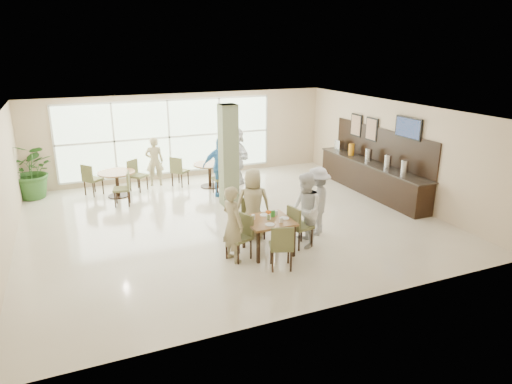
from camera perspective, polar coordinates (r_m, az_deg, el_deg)
name	(u,v)px	position (r m, az deg, el deg)	size (l,w,h in m)	color
ground	(231,220)	(11.72, -3.20, -3.58)	(10.00, 10.00, 0.00)	beige
room_shell	(229,156)	(11.21, -3.35, 4.55)	(10.00, 10.00, 10.00)	white
window_bank	(169,137)	(15.35, -10.79, 6.75)	(7.00, 0.04, 7.00)	silver
column	(228,156)	(12.51, -3.46, 4.53)	(0.45, 0.45, 2.80)	#6E7853
main_table	(268,224)	(9.74, 1.55, -3.97)	(0.97, 0.97, 0.75)	brown
round_table_left	(117,178)	(14.00, -17.01, 1.71)	(1.08, 1.08, 0.75)	brown
round_table_right	(210,170)	(14.41, -5.82, 2.80)	(1.02, 1.02, 0.75)	brown
chairs_main_table	(269,232)	(9.81, 1.57, -4.98)	(2.05, 2.11, 0.95)	brown
chairs_table_left	(118,181)	(14.00, -16.89, 1.31)	(1.94, 1.89, 0.95)	brown
chairs_table_right	(209,172)	(14.46, -5.88, 2.52)	(2.17, 1.87, 0.95)	brown
tabletop_clutter	(271,216)	(9.71, 1.84, -3.08)	(0.76, 0.75, 0.21)	white
buffet_counter	(371,175)	(14.14, 14.24, 2.03)	(0.64, 4.70, 1.95)	black
wall_tv	(408,128)	(13.12, 18.51, 7.61)	(0.06, 1.00, 0.58)	black
framed_art_a	(372,129)	(14.39, 14.25, 7.61)	(0.05, 0.55, 0.70)	black
framed_art_b	(356,125)	(15.03, 12.42, 8.16)	(0.05, 0.55, 0.70)	black
potted_plant	(32,171)	(14.69, -26.17, 2.41)	(1.48, 1.48, 1.65)	#306126
teen_left	(233,224)	(9.33, -2.93, -4.03)	(0.59, 0.39, 1.61)	tan
teen_far	(253,204)	(10.46, -0.38, -1.46)	(0.80, 0.44, 1.64)	tan
teen_right	(305,210)	(10.07, 6.17, -2.27)	(0.81, 0.63, 1.66)	white
teen_standing	(317,201)	(10.75, 7.65, -1.13)	(1.05, 0.60, 1.62)	#AEAEB0
adult_a	(220,167)	(13.46, -4.52, 3.16)	(1.02, 0.58, 1.75)	#448ECC
adult_b	(236,155)	(14.71, -2.55, 4.59)	(1.68, 0.72, 1.81)	white
adult_standing	(155,161)	(14.77, -12.57, 3.75)	(0.57, 0.37, 1.57)	tan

